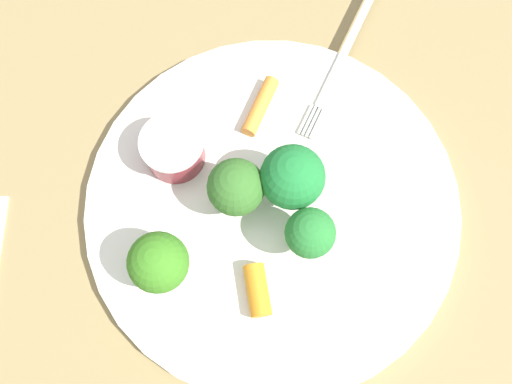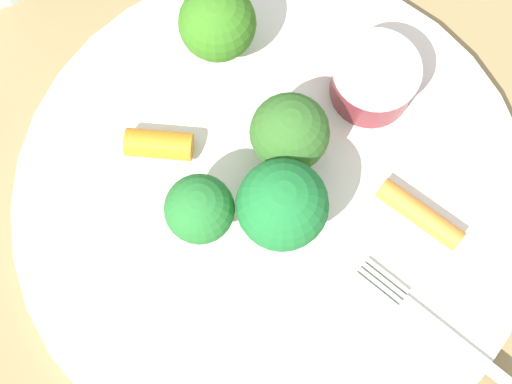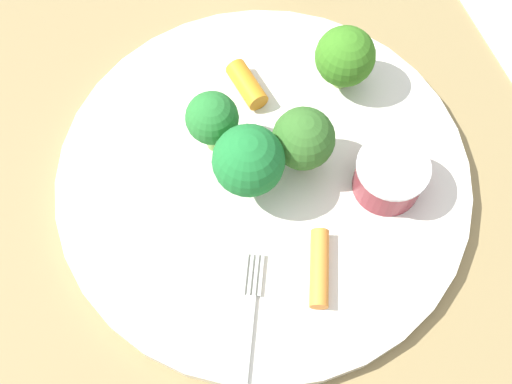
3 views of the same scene
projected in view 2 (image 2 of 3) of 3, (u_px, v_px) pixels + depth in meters
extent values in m
plane|color=olive|center=(273.00, 203.00, 0.43)|extent=(2.40, 2.40, 0.00)
cylinder|color=silver|center=(273.00, 201.00, 0.43)|extent=(0.29, 0.29, 0.01)
cylinder|color=maroon|center=(373.00, 81.00, 0.42)|extent=(0.05, 0.05, 0.03)
cylinder|color=silver|center=(377.00, 69.00, 0.41)|extent=(0.05, 0.05, 0.00)
cylinder|color=#80AA66|center=(288.00, 148.00, 0.42)|extent=(0.01, 0.01, 0.02)
sphere|color=#336626|center=(290.00, 132.00, 0.39)|extent=(0.04, 0.04, 0.04)
cylinder|color=#8AB35B|center=(219.00, 43.00, 0.44)|extent=(0.01, 0.01, 0.01)
sphere|color=#37761E|center=(217.00, 23.00, 0.42)|extent=(0.04, 0.04, 0.04)
cylinder|color=#97AF6F|center=(279.00, 219.00, 0.41)|extent=(0.01, 0.01, 0.02)
sphere|color=#1E7331|center=(281.00, 205.00, 0.38)|extent=(0.05, 0.05, 0.05)
cylinder|color=#85BE57|center=(203.00, 221.00, 0.41)|extent=(0.01, 0.01, 0.02)
sphere|color=#26742F|center=(199.00, 209.00, 0.38)|extent=(0.04, 0.04, 0.04)
cylinder|color=orange|center=(159.00, 144.00, 0.42)|extent=(0.04, 0.03, 0.02)
cylinder|color=orange|center=(420.00, 214.00, 0.41)|extent=(0.04, 0.05, 0.01)
cube|color=#B6BBB2|center=(376.00, 290.00, 0.40)|extent=(0.02, 0.02, 0.00)
cube|color=#B6BBB2|center=(380.00, 286.00, 0.41)|extent=(0.02, 0.02, 0.00)
cube|color=#B6BBB2|center=(384.00, 281.00, 0.41)|extent=(0.02, 0.02, 0.00)
cube|color=#B6BBB2|center=(387.00, 276.00, 0.41)|extent=(0.02, 0.02, 0.00)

